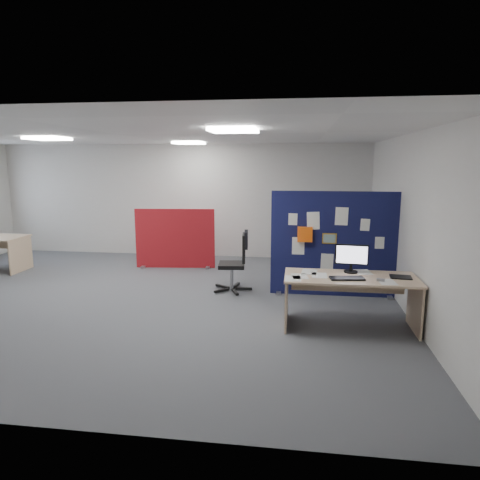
# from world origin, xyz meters

# --- Properties ---
(floor) EXTENTS (9.00, 9.00, 0.00)m
(floor) POSITION_xyz_m (0.00, 0.00, 0.00)
(floor) COLOR #56595E
(floor) RESTS_ON ground
(ceiling) EXTENTS (9.00, 7.00, 0.02)m
(ceiling) POSITION_xyz_m (0.00, 0.00, 2.70)
(ceiling) COLOR white
(ceiling) RESTS_ON wall_back
(wall_back) EXTENTS (9.00, 0.02, 2.70)m
(wall_back) POSITION_xyz_m (0.00, 3.50, 1.35)
(wall_back) COLOR silver
(wall_back) RESTS_ON floor
(wall_right) EXTENTS (0.02, 7.00, 2.70)m
(wall_right) POSITION_xyz_m (4.50, 0.00, 1.35)
(wall_right) COLOR silver
(wall_right) RESTS_ON floor
(ceiling_lights) EXTENTS (4.10, 4.10, 0.04)m
(ceiling_lights) POSITION_xyz_m (0.33, 0.67, 2.67)
(ceiling_lights) COLOR white
(ceiling_lights) RESTS_ON ceiling
(navy_divider) EXTENTS (2.17, 0.30, 1.79)m
(navy_divider) POSITION_xyz_m (3.47, 0.67, 0.90)
(navy_divider) COLOR #10113C
(navy_divider) RESTS_ON floor
(main_desk) EXTENTS (1.79, 0.80, 0.73)m
(main_desk) POSITION_xyz_m (3.58, -0.75, 0.56)
(main_desk) COLOR tan
(main_desk) RESTS_ON floor
(monitor_main) EXTENTS (0.46, 0.19, 0.40)m
(monitor_main) POSITION_xyz_m (3.61, -0.56, 0.95)
(monitor_main) COLOR black
(monitor_main) RESTS_ON main_desk
(keyboard) EXTENTS (0.47, 0.25, 0.02)m
(keyboard) POSITION_xyz_m (3.51, -0.94, 0.74)
(keyboard) COLOR black
(keyboard) RESTS_ON main_desk
(mouse) EXTENTS (0.11, 0.09, 0.03)m
(mouse) POSITION_xyz_m (3.94, -0.97, 0.74)
(mouse) COLOR #95959A
(mouse) RESTS_ON main_desk
(paper_tray) EXTENTS (0.30, 0.25, 0.01)m
(paper_tray) POSITION_xyz_m (4.24, -0.75, 0.74)
(paper_tray) COLOR black
(paper_tray) RESTS_ON main_desk
(red_divider) EXTENTS (1.71, 0.30, 1.29)m
(red_divider) POSITION_xyz_m (0.22, 2.22, 0.63)
(red_divider) COLOR maroon
(red_divider) RESTS_ON floor
(office_chair) EXTENTS (0.69, 0.70, 1.06)m
(office_chair) POSITION_xyz_m (1.81, 0.70, 0.60)
(office_chair) COLOR black
(office_chair) RESTS_ON floor
(desk_papers) EXTENTS (1.45, 0.81, 0.00)m
(desk_papers) POSITION_xyz_m (3.28, -0.80, 0.73)
(desk_papers) COLOR white
(desk_papers) RESTS_ON main_desk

